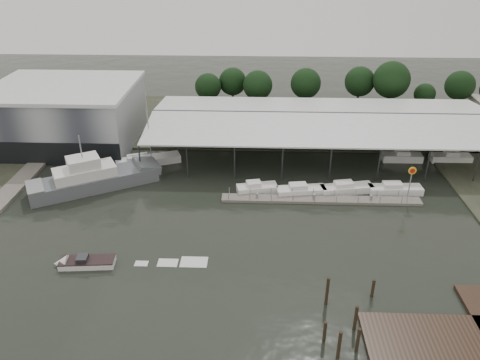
{
  "coord_description": "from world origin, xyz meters",
  "views": [
    {
      "loc": [
        5.74,
        -47.61,
        33.19
      ],
      "look_at": [
        3.53,
        11.18,
        2.5
      ],
      "focal_mm": 35.0,
      "sensor_mm": 36.0,
      "label": 1
    }
  ],
  "objects_px": {
    "shell_fuel_sign": "(411,178)",
    "white_sailboat": "(147,161)",
    "grey_trawler": "(95,178)",
    "speedboat_underway": "(82,263)"
  },
  "relations": [
    {
      "from": "white_sailboat",
      "to": "speedboat_underway",
      "type": "height_order",
      "value": "white_sailboat"
    },
    {
      "from": "white_sailboat",
      "to": "grey_trawler",
      "type": "bearing_deg",
      "value": -147.36
    },
    {
      "from": "shell_fuel_sign",
      "to": "grey_trawler",
      "type": "height_order",
      "value": "grey_trawler"
    },
    {
      "from": "shell_fuel_sign",
      "to": "speedboat_underway",
      "type": "bearing_deg",
      "value": -158.93
    },
    {
      "from": "white_sailboat",
      "to": "speedboat_underway",
      "type": "distance_m",
      "value": 26.81
    },
    {
      "from": "shell_fuel_sign",
      "to": "white_sailboat",
      "type": "height_order",
      "value": "white_sailboat"
    },
    {
      "from": "shell_fuel_sign",
      "to": "grey_trawler",
      "type": "relative_size",
      "value": 0.3
    },
    {
      "from": "shell_fuel_sign",
      "to": "speedboat_underway",
      "type": "relative_size",
      "value": 0.31
    },
    {
      "from": "grey_trawler",
      "to": "speedboat_underway",
      "type": "xyz_separation_m",
      "value": [
        4.28,
        -18.48,
        -1.19
      ]
    },
    {
      "from": "grey_trawler",
      "to": "white_sailboat",
      "type": "bearing_deg",
      "value": 25.0
    }
  ]
}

